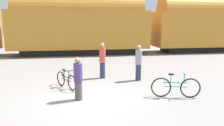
% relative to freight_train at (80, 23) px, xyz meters
% --- Properties ---
extents(ground_plane, '(80.00, 80.00, 0.00)m').
position_rel_freight_train_xyz_m(ground_plane, '(-0.00, -12.17, -2.78)').
color(ground_plane, gray).
extents(freight_train, '(38.49, 3.07, 5.33)m').
position_rel_freight_train_xyz_m(freight_train, '(0.00, 0.00, 0.00)').
color(freight_train, black).
rests_on(freight_train, ground_plane).
extents(rail_near, '(50.49, 0.07, 0.01)m').
position_rel_freight_train_xyz_m(rail_near, '(-0.00, -0.72, -2.77)').
color(rail_near, '#4C4238').
rests_on(rail_near, ground_plane).
extents(rail_far, '(50.49, 0.07, 0.01)m').
position_rel_freight_train_xyz_m(rail_far, '(-0.00, 0.72, -2.77)').
color(rail_far, '#4C4238').
rests_on(rail_far, ground_plane).
extents(bicycle_black, '(0.91, 1.39, 0.83)m').
position_rel_freight_train_xyz_m(bicycle_black, '(-0.84, -10.65, -2.43)').
color(bicycle_black, black).
rests_on(bicycle_black, ground_plane).
extents(bicycle_teal, '(1.81, 0.56, 0.95)m').
position_rel_freight_train_xyz_m(bicycle_teal, '(3.34, -12.54, -2.38)').
color(bicycle_teal, black).
rests_on(bicycle_teal, ground_plane).
extents(person_in_red, '(0.32, 0.32, 1.82)m').
position_rel_freight_train_xyz_m(person_in_red, '(0.94, -9.13, -1.86)').
color(person_in_red, '#283351').
rests_on(person_in_red, ground_plane).
extents(person_in_purple, '(0.32, 0.32, 1.59)m').
position_rel_freight_train_xyz_m(person_in_purple, '(-0.31, -12.23, -1.98)').
color(person_in_purple, '#514C47').
rests_on(person_in_purple, ground_plane).
extents(person_in_grey, '(0.32, 0.32, 1.76)m').
position_rel_freight_train_xyz_m(person_in_grey, '(2.63, -9.86, -1.89)').
color(person_in_grey, '#283351').
rests_on(person_in_grey, ground_plane).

